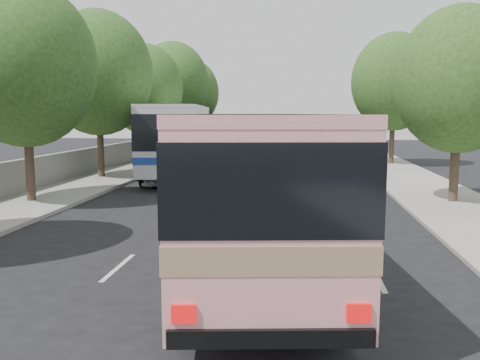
# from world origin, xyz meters

# --- Properties ---
(ground) EXTENTS (120.00, 120.00, 0.00)m
(ground) POSITION_xyz_m (0.00, 0.00, 0.00)
(ground) COLOR black
(ground) RESTS_ON ground
(sidewalk_left) EXTENTS (4.00, 90.00, 0.15)m
(sidewalk_left) POSITION_xyz_m (-8.50, 20.00, 0.07)
(sidewalk_left) COLOR #9E998E
(sidewalk_left) RESTS_ON ground
(sidewalk_right) EXTENTS (4.00, 90.00, 0.12)m
(sidewalk_right) POSITION_xyz_m (8.50, 20.00, 0.06)
(sidewalk_right) COLOR #9E998E
(sidewalk_right) RESTS_ON ground
(low_wall) EXTENTS (0.30, 90.00, 1.50)m
(low_wall) POSITION_xyz_m (-10.30, 20.00, 0.90)
(low_wall) COLOR #9E998E
(low_wall) RESTS_ON sidewalk_left
(tree_left_b) EXTENTS (5.70, 5.70, 8.88)m
(tree_left_b) POSITION_xyz_m (-8.42, 5.94, 5.82)
(tree_left_b) COLOR #38281E
(tree_left_b) RESTS_ON ground
(tree_left_c) EXTENTS (6.00, 6.00, 9.35)m
(tree_left_c) POSITION_xyz_m (-8.62, 13.94, 6.12)
(tree_left_c) COLOR #38281E
(tree_left_c) RESTS_ON ground
(tree_left_d) EXTENTS (5.52, 5.52, 8.60)m
(tree_left_d) POSITION_xyz_m (-8.52, 21.94, 5.63)
(tree_left_d) COLOR #38281E
(tree_left_d) RESTS_ON ground
(tree_left_e) EXTENTS (6.30, 6.30, 9.82)m
(tree_left_e) POSITION_xyz_m (-8.42, 29.94, 6.43)
(tree_left_e) COLOR #38281E
(tree_left_e) RESTS_ON ground
(tree_left_f) EXTENTS (5.88, 5.88, 9.16)m
(tree_left_f) POSITION_xyz_m (-8.62, 37.94, 6.00)
(tree_left_f) COLOR #38281E
(tree_left_f) RESTS_ON ground
(tree_right_near) EXTENTS (5.10, 5.10, 7.95)m
(tree_right_near) POSITION_xyz_m (8.78, 7.94, 5.20)
(tree_right_near) COLOR #38281E
(tree_right_near) RESTS_ON ground
(tree_right_far) EXTENTS (6.00, 6.00, 9.35)m
(tree_right_far) POSITION_xyz_m (9.08, 23.94, 6.12)
(tree_right_far) COLOR #38281E
(tree_right_far) RESTS_ON ground
(pink_bus) EXTENTS (4.40, 11.78, 3.67)m
(pink_bus) POSITION_xyz_m (1.30, -1.36, 2.28)
(pink_bus) COLOR pink
(pink_bus) RESTS_ON ground
(pink_taxi) EXTENTS (2.05, 4.15, 1.36)m
(pink_taxi) POSITION_xyz_m (-1.93, 11.56, 0.68)
(pink_taxi) COLOR #D01277
(pink_taxi) RESTS_ON ground
(white_pickup) EXTENTS (3.16, 6.26, 1.74)m
(white_pickup) POSITION_xyz_m (-4.50, 13.30, 0.87)
(white_pickup) COLOR silver
(white_pickup) RESTS_ON ground
(tour_coach_front) EXTENTS (4.72, 14.01, 4.11)m
(tour_coach_front) POSITION_xyz_m (-4.69, 16.18, 2.48)
(tour_coach_front) COLOR silver
(tour_coach_front) RESTS_ON ground
(tour_coach_rear) EXTENTS (3.73, 12.33, 3.63)m
(tour_coach_rear) POSITION_xyz_m (-5.83, 31.74, 2.19)
(tour_coach_rear) COLOR white
(tour_coach_rear) RESTS_ON ground
(taxi_roof_sign) EXTENTS (0.57, 0.24, 0.18)m
(taxi_roof_sign) POSITION_xyz_m (-1.93, 11.56, 1.45)
(taxi_roof_sign) COLOR silver
(taxi_roof_sign) RESTS_ON pink_taxi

